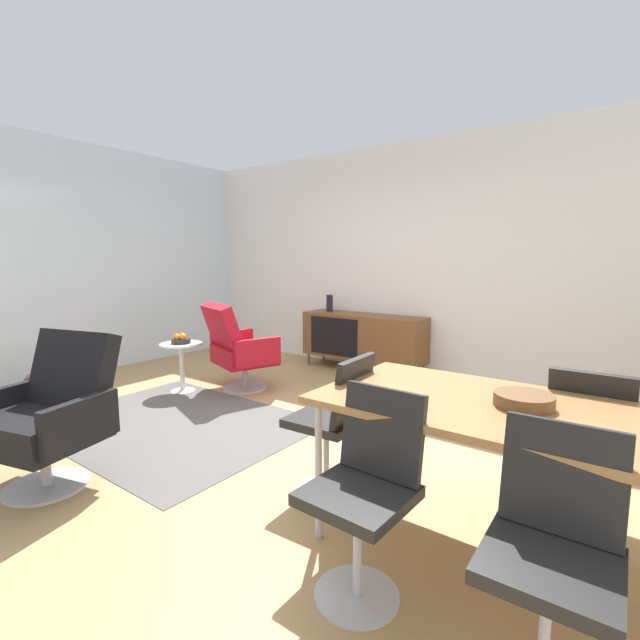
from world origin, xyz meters
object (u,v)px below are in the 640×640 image
object	(u,v)px
sideboard	(363,336)
lounge_chair_red	(238,347)
wooden_bowl_on_table	(524,400)
side_table_round	(182,361)
dining_chair_near_window	(335,419)
fruit_bowl	(181,339)
dining_table	(493,412)
dining_chair_front_left	(366,485)
armchair_black_shell	(51,411)
dining_chair_front_right	(553,550)
vase_cobalt	(330,303)
magazine_stack	(50,385)
dining_chair_back_right	(589,438)

from	to	relation	value
sideboard	lounge_chair_red	distance (m)	1.65
wooden_bowl_on_table	side_table_round	size ratio (longest dim) A/B	0.50
dining_chair_near_window	fruit_bowl	bearing A→B (deg)	162.88
dining_table	dining_chair_front_left	distance (m)	0.70
armchair_black_shell	sideboard	bearing A→B (deg)	88.51
fruit_bowl	dining_table	bearing A→B (deg)	-12.87
sideboard	dining_chair_front_right	xyz separation A→B (m)	(2.65, -3.24, 0.03)
vase_cobalt	side_table_round	xyz separation A→B (m)	(-0.59, -1.91, -0.51)
vase_cobalt	lounge_chair_red	xyz separation A→B (m)	(-0.14, -1.51, -0.36)
sideboard	magazine_stack	xyz separation A→B (m)	(-2.03, -2.84, -0.32)
dining_chair_back_right	lounge_chair_red	size ratio (longest dim) A/B	0.90
dining_table	fruit_bowl	world-z (taller)	dining_table
dining_chair_near_window	armchair_black_shell	size ratio (longest dim) A/B	0.90
fruit_bowl	sideboard	bearing A→B (deg)	59.90
wooden_bowl_on_table	dining_chair_back_right	bearing A→B (deg)	66.47
wooden_bowl_on_table	lounge_chair_red	distance (m)	3.29
dining_chair_front_right	dining_table	bearing A→B (deg)	121.98
sideboard	dining_chair_near_window	xyz separation A→B (m)	(1.41, -2.68, 0.03)
wooden_bowl_on_table	dining_chair_front_left	xyz separation A→B (m)	(-0.47, -0.59, -0.30)
vase_cobalt	magazine_stack	bearing A→B (deg)	-118.06
dining_table	dining_chair_front_right	distance (m)	0.70
dining_chair_front_left	dining_chair_near_window	bearing A→B (deg)	133.94
sideboard	dining_table	size ratio (longest dim) A/B	1.00
sideboard	lounge_chair_red	world-z (taller)	lounge_chair_red
dining_chair_back_right	lounge_chair_red	distance (m)	3.36
dining_chair_back_right	lounge_chair_red	bearing A→B (deg)	169.45
dining_chair_front_right	fruit_bowl	distance (m)	3.98
dining_chair_front_left	dining_chair_back_right	distance (m)	1.32
dining_chair_front_left	side_table_round	xyz separation A→B (m)	(-3.06, 1.34, -0.15)
wooden_bowl_on_table	lounge_chair_red	size ratio (longest dim) A/B	0.27
dining_table	side_table_round	xyz separation A→B (m)	(-3.41, 0.78, -0.38)
lounge_chair_red	side_table_round	size ratio (longest dim) A/B	1.82
magazine_stack	dining_chair_back_right	bearing A→B (deg)	8.71
dining_table	dining_chair_back_right	xyz separation A→B (m)	(0.35, 0.56, -0.23)
sideboard	dining_chair_back_right	world-z (taller)	dining_chair_back_right
dining_chair_near_window	dining_chair_front_left	bearing A→B (deg)	-46.06
armchair_black_shell	side_table_round	bearing A→B (deg)	120.74
dining_table	magazine_stack	size ratio (longest dim) A/B	3.87
armchair_black_shell	magazine_stack	world-z (taller)	armchair_black_shell
armchair_black_shell	fruit_bowl	xyz separation A→B (m)	(-1.01, 1.70, 0.09)
dining_chair_near_window	magazine_stack	size ratio (longest dim) A/B	2.07
dining_table	dining_chair_front_left	bearing A→B (deg)	-121.87
dining_chair_near_window	side_table_round	distance (m)	2.64
dining_chair_front_left	dining_chair_front_right	bearing A→B (deg)	0.00
dining_chair_back_right	vase_cobalt	bearing A→B (deg)	146.09
dining_chair_front_left	lounge_chair_red	world-z (taller)	lounge_chair_red
wooden_bowl_on_table	dining_chair_front_right	xyz separation A→B (m)	(0.23, -0.59, -0.30)
side_table_round	magazine_stack	size ratio (longest dim) A/B	1.26
side_table_round	magazine_stack	distance (m)	1.33
sideboard	dining_chair_near_window	bearing A→B (deg)	-62.27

